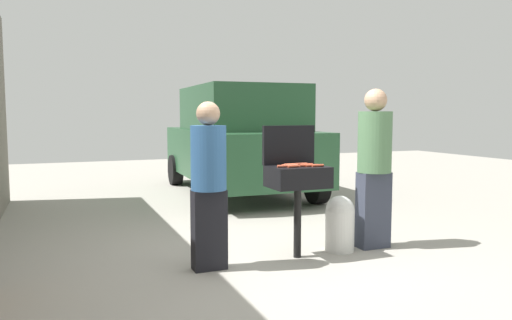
# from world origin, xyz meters

# --- Properties ---
(ground_plane) EXTENTS (24.00, 24.00, 0.00)m
(ground_plane) POSITION_xyz_m (0.00, 0.00, 0.00)
(ground_plane) COLOR #9E998E
(bbq_grill) EXTENTS (0.60, 0.44, 0.97)m
(bbq_grill) POSITION_xyz_m (0.29, 0.07, 0.82)
(bbq_grill) COLOR black
(bbq_grill) RESTS_ON ground
(grill_lid_open) EXTENTS (0.60, 0.05, 0.42)m
(grill_lid_open) POSITION_xyz_m (0.29, 0.29, 1.18)
(grill_lid_open) COLOR black
(grill_lid_open) RESTS_ON bbq_grill
(hot_dog_0) EXTENTS (0.13, 0.03, 0.03)m
(hot_dog_0) POSITION_xyz_m (0.23, 0.14, 0.98)
(hot_dog_0) COLOR #C6593D
(hot_dog_0) RESTS_ON bbq_grill
(hot_dog_1) EXTENTS (0.13, 0.03, 0.03)m
(hot_dog_1) POSITION_xyz_m (0.46, -0.04, 0.98)
(hot_dog_1) COLOR #AD4228
(hot_dog_1) RESTS_ON bbq_grill
(hot_dog_2) EXTENTS (0.13, 0.04, 0.03)m
(hot_dog_2) POSITION_xyz_m (0.40, 0.08, 0.98)
(hot_dog_2) COLOR #AD4228
(hot_dog_2) RESTS_ON bbq_grill
(hot_dog_3) EXTENTS (0.13, 0.03, 0.03)m
(hot_dog_3) POSITION_xyz_m (0.37, 0.16, 0.98)
(hot_dog_3) COLOR #B74C33
(hot_dog_3) RESTS_ON bbq_grill
(hot_dog_4) EXTENTS (0.13, 0.04, 0.03)m
(hot_dog_4) POSITION_xyz_m (0.41, -0.01, 0.98)
(hot_dog_4) COLOR #AD4228
(hot_dog_4) RESTS_ON bbq_grill
(hot_dog_5) EXTENTS (0.13, 0.04, 0.03)m
(hot_dog_5) POSITION_xyz_m (0.10, 0.03, 0.98)
(hot_dog_5) COLOR #B74C33
(hot_dog_5) RESTS_ON bbq_grill
(hot_dog_6) EXTENTS (0.13, 0.03, 0.03)m
(hot_dog_6) POSITION_xyz_m (0.18, 0.10, 0.98)
(hot_dog_6) COLOR #AD4228
(hot_dog_6) RESTS_ON bbq_grill
(hot_dog_7) EXTENTS (0.13, 0.04, 0.03)m
(hot_dog_7) POSITION_xyz_m (0.19, -0.02, 0.98)
(hot_dog_7) COLOR #AD4228
(hot_dog_7) RESTS_ON bbq_grill
(hot_dog_8) EXTENTS (0.13, 0.03, 0.03)m
(hot_dog_8) POSITION_xyz_m (0.22, 0.06, 0.98)
(hot_dog_8) COLOR #C6593D
(hot_dog_8) RESTS_ON bbq_grill
(hot_dog_9) EXTENTS (0.13, 0.03, 0.03)m
(hot_dog_9) POSITION_xyz_m (0.34, 0.02, 0.98)
(hot_dog_9) COLOR #AD4228
(hot_dog_9) RESTS_ON bbq_grill
(propane_tank) EXTENTS (0.32, 0.32, 0.62)m
(propane_tank) POSITION_xyz_m (0.83, 0.11, 0.32)
(propane_tank) COLOR silver
(propane_tank) RESTS_ON ground
(person_left) EXTENTS (0.34, 0.34, 1.63)m
(person_left) POSITION_xyz_m (-0.69, 0.04, 0.88)
(person_left) COLOR black
(person_left) RESTS_ON ground
(person_right) EXTENTS (0.38, 0.38, 1.79)m
(person_right) POSITION_xyz_m (1.26, 0.10, 0.97)
(person_right) COLOR #333847
(person_right) RESTS_ON ground
(parked_minivan) EXTENTS (2.14, 4.46, 2.02)m
(parked_minivan) POSITION_xyz_m (1.16, 4.26, 1.03)
(parked_minivan) COLOR #234C2D
(parked_minivan) RESTS_ON ground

